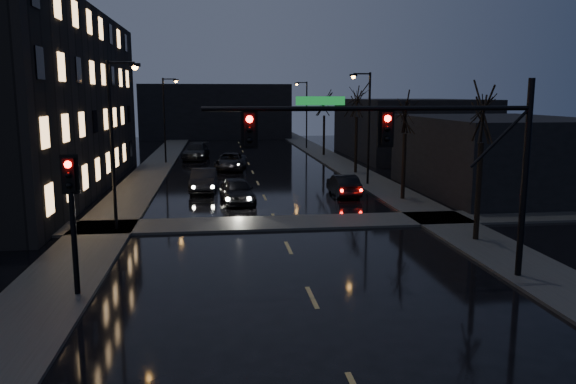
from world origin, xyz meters
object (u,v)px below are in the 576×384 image
object	(u,v)px
oncoming_car_a	(237,190)
lead_car	(343,185)
oncoming_car_b	(204,180)
oncoming_car_d	(196,151)
oncoming_car_c	(231,161)

from	to	relation	value
oncoming_car_a	lead_car	size ratio (longest dim) A/B	1.07
oncoming_car_b	oncoming_car_d	xyz separation A→B (m)	(-1.19, 19.48, 0.05)
oncoming_car_c	lead_car	world-z (taller)	oncoming_car_c
oncoming_car_d	oncoming_car_b	bearing A→B (deg)	-80.20
oncoming_car_a	lead_car	bearing A→B (deg)	7.30
oncoming_car_b	oncoming_car_c	bearing A→B (deg)	82.24
oncoming_car_a	oncoming_car_d	bearing A→B (deg)	91.53
oncoming_car_d	lead_car	bearing A→B (deg)	-59.01
oncoming_car_a	lead_car	xyz separation A→B (m)	(6.93, 1.68, -0.08)
oncoming_car_c	oncoming_car_d	bearing A→B (deg)	118.41
oncoming_car_a	oncoming_car_d	world-z (taller)	oncoming_car_d
oncoming_car_d	oncoming_car_c	bearing A→B (deg)	-62.54
oncoming_car_c	oncoming_car_d	xyz separation A→B (m)	(-3.28, 8.48, 0.08)
oncoming_car_a	oncoming_car_b	size ratio (longest dim) A/B	0.97
oncoming_car_b	lead_car	world-z (taller)	oncoming_car_b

